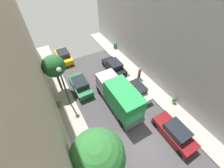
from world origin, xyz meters
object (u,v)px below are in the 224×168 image
(delivery_truck, at_px, (119,96))
(parked_car_left_3, at_px, (64,56))
(parked_car_left_2, at_px, (80,85))
(parked_car_right_2, at_px, (175,132))
(street_tree_0, at_px, (54,66))
(parked_car_right_4, at_px, (114,67))
(potted_plant_1, at_px, (59,104))
(potted_plant_3, at_px, (115,45))
(street_tree_2, at_px, (97,157))
(pedestrian, at_px, (140,73))
(potted_plant_0, at_px, (174,100))
(lamp_post, at_px, (63,81))
(parked_car_right_3, at_px, (136,90))

(delivery_truck, bearing_deg, parked_car_left_3, 102.96)
(parked_car_left_2, distance_m, delivery_truck, 5.43)
(parked_car_right_2, height_order, street_tree_0, street_tree_0)
(parked_car_left_3, xyz_separation_m, parked_car_right_4, (5.40, -6.05, 0.00))
(parked_car_right_2, distance_m, potted_plant_1, 12.10)
(parked_car_right_2, xyz_separation_m, potted_plant_3, (3.10, 16.21, -0.03))
(parked_car_left_2, height_order, street_tree_0, street_tree_0)
(parked_car_left_3, height_order, parked_car_right_2, same)
(parked_car_left_3, relative_size, street_tree_2, 0.67)
(pedestrian, height_order, potted_plant_1, pedestrian)
(potted_plant_0, bearing_deg, potted_plant_3, 89.44)
(parked_car_right_2, relative_size, potted_plant_3, 4.38)
(parked_car_left_2, xyz_separation_m, potted_plant_1, (-3.05, -1.43, -0.11))
(parked_car_right_4, height_order, lamp_post, lamp_post)
(parked_car_left_2, bearing_deg, street_tree_2, -101.70)
(delivery_truck, bearing_deg, potted_plant_0, -25.39)
(parked_car_right_3, distance_m, delivery_truck, 2.96)
(potted_plant_3, bearing_deg, parked_car_left_3, 173.10)
(potted_plant_3, bearing_deg, potted_plant_1, -146.84)
(parked_car_right_3, bearing_deg, potted_plant_1, 163.04)
(parked_car_left_2, bearing_deg, lamp_post, -141.47)
(delivery_truck, height_order, lamp_post, lamp_post)
(parked_car_right_2, xyz_separation_m, potted_plant_0, (2.97, 2.82, -0.17))
(parked_car_right_4, bearing_deg, delivery_truck, -115.43)
(parked_car_right_2, relative_size, parked_car_right_4, 1.00)
(parked_car_left_2, height_order, potted_plant_1, parked_car_left_2)
(parked_car_left_3, height_order, parked_car_right_3, same)
(parked_car_left_2, relative_size, potted_plant_3, 4.38)
(potted_plant_3, bearing_deg, lamp_post, -143.74)
(parked_car_left_3, xyz_separation_m, street_tree_2, (-2.03, -16.95, 4.02))
(street_tree_0, relative_size, potted_plant_3, 4.99)
(parked_car_right_2, distance_m, potted_plant_3, 16.50)
(parked_car_right_4, xyz_separation_m, potted_plant_0, (2.97, -8.37, -0.17))
(parked_car_right_2, distance_m, street_tree_2, 8.46)
(parked_car_right_4, relative_size, pedestrian, 2.44)
(parked_car_left_3, relative_size, lamp_post, 0.83)
(parked_car_right_3, height_order, potted_plant_0, parked_car_right_3)
(delivery_truck, bearing_deg, potted_plant_3, 61.56)
(potted_plant_1, height_order, lamp_post, lamp_post)
(street_tree_2, bearing_deg, parked_car_left_3, 83.17)
(delivery_truck, xyz_separation_m, pedestrian, (4.73, 2.56, -0.71))
(parked_car_right_4, distance_m, lamp_post, 8.24)
(parked_car_right_2, relative_size, lamp_post, 0.83)
(street_tree_0, bearing_deg, lamp_post, -85.51)
(parked_car_left_2, height_order, parked_car_right_4, same)
(parked_car_left_2, distance_m, lamp_post, 3.71)
(parked_car_left_2, height_order, parked_car_right_2, same)
(potted_plant_0, bearing_deg, parked_car_right_2, -136.50)
(lamp_post, bearing_deg, parked_car_right_2, -49.61)
(potted_plant_1, bearing_deg, lamp_post, -4.06)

